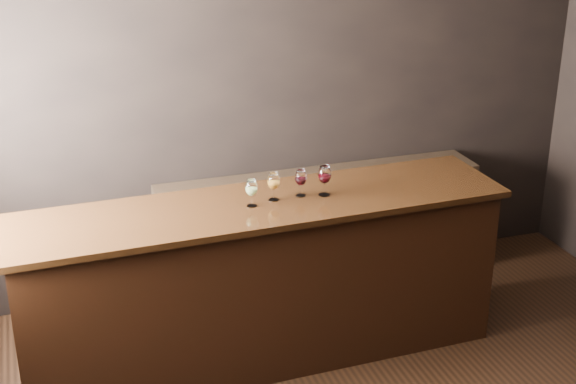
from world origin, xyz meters
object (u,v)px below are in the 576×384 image
object	(u,v)px
glass_amber	(274,182)
glass_red_a	(301,178)
back_bar_shelf	(319,229)
glass_red_b	(325,175)
glass_white	(251,188)
bar_counter	(262,285)

from	to	relation	value
glass_amber	glass_red_a	distance (m)	0.18
back_bar_shelf	glass_red_b	bearing A→B (deg)	-109.07
glass_red_b	back_bar_shelf	bearing A→B (deg)	70.93
glass_white	glass_red_a	xyz separation A→B (m)	(0.34, 0.06, 0.00)
glass_red_b	glass_amber	bearing A→B (deg)	175.84
bar_counter	glass_red_b	xyz separation A→B (m)	(0.42, -0.00, 0.71)
bar_counter	back_bar_shelf	xyz separation A→B (m)	(0.72, 0.86, -0.09)
back_bar_shelf	glass_white	world-z (taller)	glass_white
bar_counter	glass_red_b	size ratio (longest dim) A/B	15.23
glass_amber	glass_red_b	world-z (taller)	glass_red_b
bar_counter	glass_amber	distance (m)	0.71
glass_white	glass_amber	xyz separation A→B (m)	(0.16, 0.05, 0.00)
bar_counter	glass_red_a	size ratio (longest dim) A/B	17.22
back_bar_shelf	glass_white	size ratio (longest dim) A/B	14.19
glass_amber	glass_red_b	bearing A→B (deg)	-4.16
back_bar_shelf	glass_white	distance (m)	1.43
back_bar_shelf	glass_red_a	distance (m)	1.23
bar_counter	glass_red_b	bearing A→B (deg)	-1.99
glass_white	glass_red_a	distance (m)	0.35
back_bar_shelf	glass_red_a	world-z (taller)	glass_red_a
back_bar_shelf	glass_amber	bearing A→B (deg)	-126.81
bar_counter	glass_white	bearing A→B (deg)	-155.85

